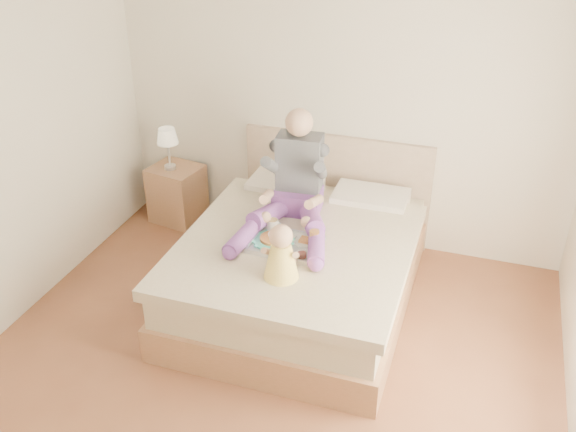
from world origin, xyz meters
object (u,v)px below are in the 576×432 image
(nightstand, at_px, (177,194))
(tray, at_px, (286,242))
(bed, at_px, (303,261))
(adult, at_px, (294,189))
(baby, at_px, (282,256))

(nightstand, bearing_deg, tray, -25.41)
(nightstand, relative_size, tray, 1.07)
(bed, bearing_deg, adult, 129.17)
(tray, xyz_separation_m, baby, (0.10, -0.38, 0.13))
(adult, bearing_deg, baby, -83.15)
(bed, bearing_deg, nightstand, 152.43)
(nightstand, distance_m, baby, 2.18)
(bed, distance_m, tray, 0.42)
(bed, height_order, tray, bed)
(adult, distance_m, tray, 0.48)
(adult, xyz_separation_m, tray, (0.07, -0.42, -0.23))
(bed, relative_size, baby, 5.38)
(adult, bearing_deg, bed, -55.99)
(nightstand, bearing_deg, bed, -17.28)
(bed, distance_m, nightstand, 1.72)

